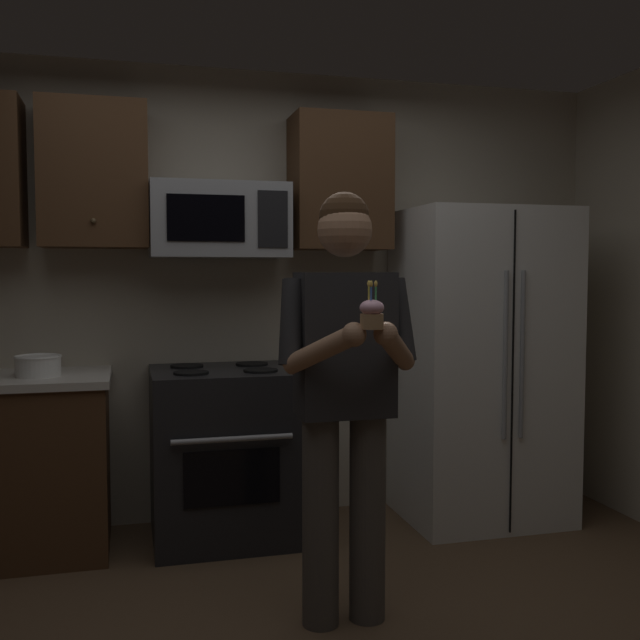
{
  "coord_description": "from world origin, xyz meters",
  "views": [
    {
      "loc": [
        -0.64,
        -2.57,
        1.44
      ],
      "look_at": [
        0.1,
        0.27,
        1.25
      ],
      "focal_mm": 41.35,
      "sensor_mm": 36.0,
      "label": 1
    }
  ],
  "objects_px": {
    "person": "(345,383)",
    "cupcake": "(372,314)",
    "refrigerator": "(481,365)",
    "bowl_large_white": "(38,365)",
    "oven_range": "(224,453)",
    "microwave": "(219,221)"
  },
  "relations": [
    {
      "from": "oven_range",
      "to": "microwave",
      "type": "height_order",
      "value": "microwave"
    },
    {
      "from": "refrigerator",
      "to": "bowl_large_white",
      "type": "height_order",
      "value": "refrigerator"
    },
    {
      "from": "refrigerator",
      "to": "cupcake",
      "type": "xyz_separation_m",
      "value": [
        -1.15,
        -1.39,
        0.39
      ]
    },
    {
      "from": "refrigerator",
      "to": "microwave",
      "type": "bearing_deg",
      "value": 173.97
    },
    {
      "from": "bowl_large_white",
      "to": "cupcake",
      "type": "distance_m",
      "value": 1.93
    },
    {
      "from": "microwave",
      "to": "refrigerator",
      "type": "bearing_deg",
      "value": -6.03
    },
    {
      "from": "microwave",
      "to": "person",
      "type": "distance_m",
      "value": 1.47
    },
    {
      "from": "refrigerator",
      "to": "person",
      "type": "bearing_deg",
      "value": -137.07
    },
    {
      "from": "microwave",
      "to": "cupcake",
      "type": "height_order",
      "value": "microwave"
    },
    {
      "from": "person",
      "to": "refrigerator",
      "type": "bearing_deg",
      "value": 42.93
    },
    {
      "from": "microwave",
      "to": "person",
      "type": "xyz_separation_m",
      "value": [
        0.35,
        -1.22,
        -0.72
      ]
    },
    {
      "from": "refrigerator",
      "to": "cupcake",
      "type": "distance_m",
      "value": 1.85
    },
    {
      "from": "refrigerator",
      "to": "cupcake",
      "type": "relative_size",
      "value": 10.35
    },
    {
      "from": "bowl_large_white",
      "to": "microwave",
      "type": "bearing_deg",
      "value": 8.77
    },
    {
      "from": "oven_range",
      "to": "person",
      "type": "bearing_deg",
      "value": -72.18
    },
    {
      "from": "person",
      "to": "bowl_large_white",
      "type": "bearing_deg",
      "value": 139.9
    },
    {
      "from": "microwave",
      "to": "cupcake",
      "type": "relative_size",
      "value": 4.26
    },
    {
      "from": "oven_range",
      "to": "refrigerator",
      "type": "height_order",
      "value": "refrigerator"
    },
    {
      "from": "microwave",
      "to": "person",
      "type": "relative_size",
      "value": 0.42
    },
    {
      "from": "refrigerator",
      "to": "person",
      "type": "distance_m",
      "value": 1.57
    },
    {
      "from": "person",
      "to": "cupcake",
      "type": "xyz_separation_m",
      "value": [
        -0.0,
        -0.33,
        0.3
      ]
    },
    {
      "from": "microwave",
      "to": "person",
      "type": "bearing_deg",
      "value": -73.83
    }
  ]
}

